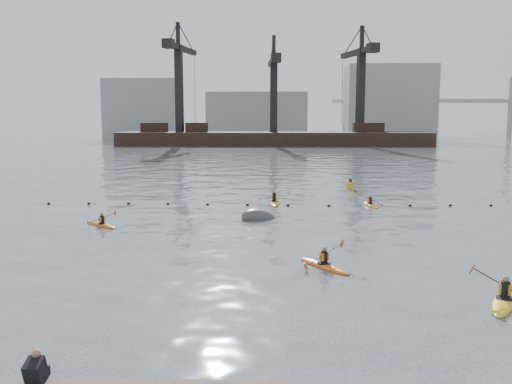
# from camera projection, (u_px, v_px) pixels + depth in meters

# --- Properties ---
(ground) EXTENTS (400.00, 400.00, 0.00)m
(ground) POSITION_uv_depth(u_px,v_px,m) (276.00, 315.00, 17.93)
(ground) COLOR #333B4A
(ground) RESTS_ON ground
(float_line) EXTENTS (33.24, 0.73, 0.24)m
(float_line) POSITION_uv_depth(u_px,v_px,m) (268.00, 205.00, 40.26)
(float_line) COLOR black
(float_line) RESTS_ON ground
(barge_pier) EXTENTS (72.00, 19.30, 29.50)m
(barge_pier) POSITION_uv_depth(u_px,v_px,m) (273.00, 137.00, 126.59)
(barge_pier) COLOR black
(barge_pier) RESTS_ON ground
(skyline) EXTENTS (141.00, 28.00, 22.00)m
(skyline) POSITION_uv_depth(u_px,v_px,m) (281.00, 108.00, 165.39)
(skyline) COLOR gray
(skyline) RESTS_ON ground
(kayaker_0) EXTENTS (2.39, 3.02, 1.21)m
(kayaker_0) POSITION_uv_depth(u_px,v_px,m) (324.00, 265.00, 23.63)
(kayaker_0) COLOR orange
(kayaker_0) RESTS_ON ground
(kayaker_1) EXTENTS (2.32, 3.42, 1.39)m
(kayaker_1) POSITION_uv_depth(u_px,v_px,m) (504.00, 300.00, 19.03)
(kayaker_1) COLOR yellow
(kayaker_1) RESTS_ON ground
(kayaker_2) EXTENTS (2.50, 2.34, 0.95)m
(kayaker_2) POSITION_uv_depth(u_px,v_px,m) (102.00, 225.00, 32.59)
(kayaker_2) COLOR #C15212
(kayaker_2) RESTS_ON ground
(kayaker_3) EXTENTS (1.99, 2.91, 1.15)m
(kayaker_3) POSITION_uv_depth(u_px,v_px,m) (370.00, 205.00, 40.08)
(kayaker_3) COLOR gold
(kayaker_3) RESTS_ON ground
(kayaker_5) EXTENTS (2.44, 3.61, 1.23)m
(kayaker_5) POSITION_uv_depth(u_px,v_px,m) (274.00, 202.00, 41.02)
(kayaker_5) COLOR gold
(kayaker_5) RESTS_ON ground
(mooring_buoy) EXTENTS (3.06, 2.63, 1.73)m
(mooring_buoy) POSITION_uv_depth(u_px,v_px,m) (259.00, 219.00, 35.00)
(mooring_buoy) COLOR #393B3E
(mooring_buoy) RESTS_ON ground
(nav_buoy) EXTENTS (0.68, 0.68, 1.23)m
(nav_buoy) POSITION_uv_depth(u_px,v_px,m) (350.00, 185.00, 49.04)
(nav_buoy) COLOR gold
(nav_buoy) RESTS_ON ground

